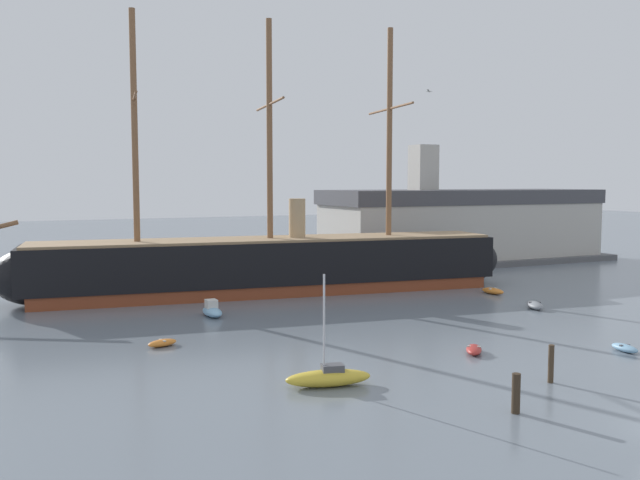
# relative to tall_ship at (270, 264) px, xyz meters

# --- Properties ---
(tall_ship) EXTENTS (59.43, 15.30, 28.64)m
(tall_ship) POSITION_rel_tall_ship_xyz_m (0.00, 0.00, 0.00)
(tall_ship) COLOR brown
(tall_ship) RESTS_ON ground
(sailboat_foreground_left) EXTENTS (5.25, 2.58, 6.57)m
(sailboat_foreground_left) POSITION_rel_tall_ship_xyz_m (-8.41, -31.82, -2.57)
(sailboat_foreground_left) COLOR gold
(sailboat_foreground_left) RESTS_ON ground
(dinghy_foreground_right) EXTENTS (1.16, 2.29, 0.52)m
(dinghy_foreground_right) POSITION_rel_tall_ship_xyz_m (13.80, -33.44, -2.86)
(dinghy_foreground_right) COLOR #7FB2D6
(dinghy_foreground_right) RESTS_ON ground
(dinghy_near_centre) EXTENTS (2.28, 2.52, 0.56)m
(dinghy_near_centre) POSITION_rel_tall_ship_xyz_m (3.88, -29.45, -2.84)
(dinghy_near_centre) COLOR #B22D28
(dinghy_near_centre) RESTS_ON ground
(dinghy_mid_left) EXTENTS (2.36, 1.50, 0.52)m
(dinghy_mid_left) POSITION_rel_tall_ship_xyz_m (-15.24, -18.35, -2.86)
(dinghy_mid_left) COLOR orange
(dinghy_mid_left) RESTS_ON ground
(dinghy_mid_right) EXTENTS (2.41, 3.17, 0.69)m
(dinghy_mid_right) POSITION_rel_tall_ship_xyz_m (19.36, -18.63, -2.77)
(dinghy_mid_right) COLOR gray
(dinghy_mid_right) RESTS_ON ground
(motorboat_alongside_bow) EXTENTS (1.51, 3.51, 1.47)m
(motorboat_alongside_bow) POSITION_rel_tall_ship_xyz_m (-9.02, -9.34, -2.60)
(motorboat_alongside_bow) COLOR #7FB2D6
(motorboat_alongside_bow) RESTS_ON ground
(dinghy_alongside_stern) EXTENTS (1.66, 2.92, 0.65)m
(dinghy_alongside_stern) POSITION_rel_tall_ship_xyz_m (21.22, -10.41, -2.79)
(dinghy_alongside_stern) COLOR orange
(dinghy_alongside_stern) RESTS_ON ground
(dinghy_distant_centre) EXTENTS (2.13, 1.97, 0.48)m
(dinghy_distant_centre) POSITION_rel_tall_ship_xyz_m (3.31, 19.62, -2.88)
(dinghy_distant_centre) COLOR #B22D28
(dinghy_distant_centre) RESTS_ON ground
(mooring_piling_nearest) EXTENTS (0.33, 0.33, 2.27)m
(mooring_piling_nearest) POSITION_rel_tall_ship_xyz_m (3.80, -36.73, -1.99)
(mooring_piling_nearest) COLOR #423323
(mooring_piling_nearest) RESTS_ON ground
(mooring_piling_midwater) EXTENTS (0.44, 0.44, 2.08)m
(mooring_piling_midwater) POSITION_rel_tall_ship_xyz_m (-1.66, -39.94, -2.08)
(mooring_piling_midwater) COLOR #382B1E
(mooring_piling_midwater) RESTS_ON ground
(dockside_warehouse_right) EXTENTS (45.87, 15.83, 17.09)m
(dockside_warehouse_right) POSITION_rel_tall_ship_xyz_m (35.73, 14.12, 2.25)
(dockside_warehouse_right) COLOR #565659
(dockside_warehouse_right) RESTS_ON ground
(seagull_in_flight) EXTENTS (0.94, 0.88, 0.13)m
(seagull_in_flight) POSITION_rel_tall_ship_xyz_m (2.48, -25.65, 15.13)
(seagull_in_flight) COLOR silver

